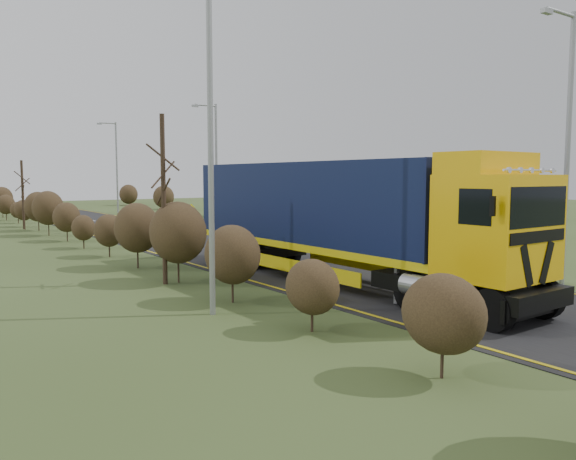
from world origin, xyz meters
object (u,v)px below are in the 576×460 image
(car_red_hatchback, at_px, (279,230))
(speed_sign, at_px, (308,215))
(car_blue_sedan, at_px, (260,221))
(streetlight_near, at_px, (566,137))
(lorry, at_px, (337,213))

(car_red_hatchback, height_order, speed_sign, speed_sign)
(car_red_hatchback, relative_size, car_blue_sedan, 0.93)
(streetlight_near, bearing_deg, car_blue_sedan, 83.83)
(lorry, height_order, car_blue_sedan, lorry)
(speed_sign, bearing_deg, streetlight_near, -89.02)
(car_red_hatchback, height_order, streetlight_near, streetlight_near)
(car_red_hatchback, distance_m, speed_sign, 3.47)
(car_red_hatchback, bearing_deg, streetlight_near, 105.96)
(lorry, relative_size, car_red_hatchback, 4.57)
(car_blue_sedan, bearing_deg, car_red_hatchback, 82.38)
(car_red_hatchback, distance_m, streetlight_near, 18.26)
(lorry, height_order, car_red_hatchback, lorry)
(lorry, relative_size, streetlight_near, 1.71)
(speed_sign, bearing_deg, car_blue_sedan, 73.37)
(lorry, distance_m, speed_sign, 11.00)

